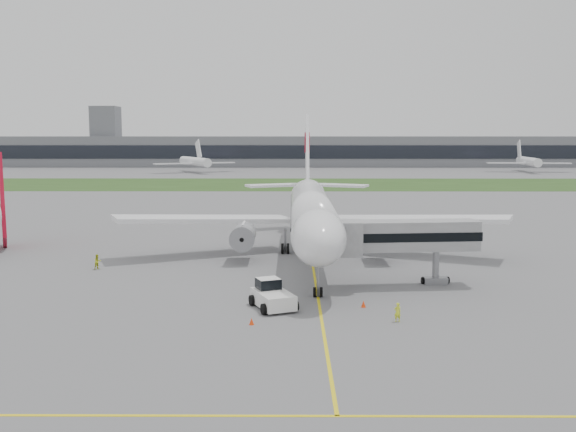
{
  "coord_description": "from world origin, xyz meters",
  "views": [
    {
      "loc": [
        -2.4,
        -72.08,
        14.68
      ],
      "look_at": [
        -2.82,
        2.0,
        5.29
      ],
      "focal_mm": 40.0,
      "sensor_mm": 36.0,
      "label": 1
    }
  ],
  "objects_px": {
    "pushback_tug": "(272,295)",
    "jet_bridge": "(401,237)",
    "ground_crew_near": "(397,312)",
    "airliner": "(311,210)"
  },
  "relations": [
    {
      "from": "pushback_tug",
      "to": "jet_bridge",
      "type": "height_order",
      "value": "jet_bridge"
    },
    {
      "from": "airliner",
      "to": "jet_bridge",
      "type": "relative_size",
      "value": 3.79
    },
    {
      "from": "ground_crew_near",
      "to": "pushback_tug",
      "type": "bearing_deg",
      "value": -37.44
    },
    {
      "from": "pushback_tug",
      "to": "ground_crew_near",
      "type": "relative_size",
      "value": 3.4
    },
    {
      "from": "jet_bridge",
      "to": "airliner",
      "type": "bearing_deg",
      "value": 112.54
    },
    {
      "from": "pushback_tug",
      "to": "jet_bridge",
      "type": "distance_m",
      "value": 15.15
    },
    {
      "from": "ground_crew_near",
      "to": "airliner",
      "type": "bearing_deg",
      "value": -92.64
    },
    {
      "from": "pushback_tug",
      "to": "ground_crew_near",
      "type": "distance_m",
      "value": 10.9
    },
    {
      "from": "pushback_tug",
      "to": "jet_bridge",
      "type": "bearing_deg",
      "value": 10.85
    },
    {
      "from": "jet_bridge",
      "to": "ground_crew_near",
      "type": "bearing_deg",
      "value": -105.92
    }
  ]
}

